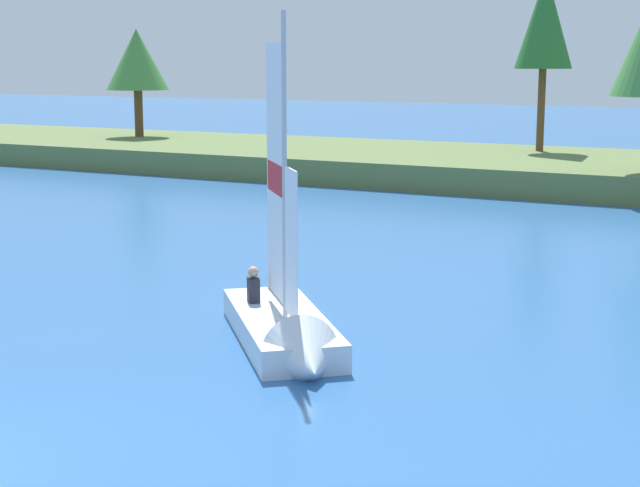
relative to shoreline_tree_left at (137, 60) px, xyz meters
name	(u,v)px	position (x,y,z in m)	size (l,w,h in m)	color
shore_bank	(562,171)	(21.90, -1.12, -4.32)	(80.00, 10.84, 1.01)	#5B703D
shoreline_tree_left	(137,60)	(0.00, 0.00, 0.00)	(3.15, 3.15, 5.37)	brown
shoreline_tree_midleft	(545,22)	(20.21, 1.54, 1.57)	(2.40, 2.40, 7.42)	brown
sailboat	(289,329)	(23.78, -26.19, -4.43)	(4.17, 4.49, 5.99)	silver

